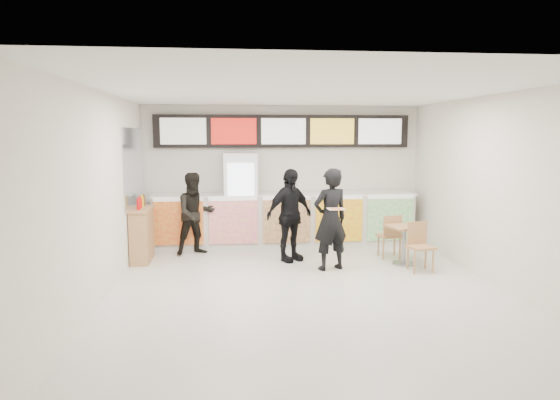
{
  "coord_description": "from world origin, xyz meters",
  "views": [
    {
      "loc": [
        -1.16,
        -7.36,
        2.36
      ],
      "look_at": [
        -0.29,
        1.2,
        1.24
      ],
      "focal_mm": 32.0,
      "sensor_mm": 36.0,
      "label": 1
    }
  ],
  "objects": [
    {
      "name": "cafe_table",
      "position": [
        2.02,
        1.35,
        0.5
      ],
      "size": [
        0.7,
        1.51,
        0.85
      ],
      "rotation": [
        0.0,
        0.0,
        0.21
      ],
      "color": "tan",
      "rests_on": "floor"
    },
    {
      "name": "condiment_ledge",
      "position": [
        -2.82,
        2.07,
        0.52
      ],
      "size": [
        0.37,
        0.91,
        1.21
      ],
      "color": "tan",
      "rests_on": "floor"
    },
    {
      "name": "mirror_panel",
      "position": [
        -2.99,
        2.45,
        1.75
      ],
      "size": [
        0.01,
        2.0,
        1.5
      ],
      "primitive_type": "cube",
      "color": "#B2B7BF",
      "rests_on": "wall_left"
    },
    {
      "name": "pizza_slice",
      "position": [
        0.59,
        0.68,
        1.16
      ],
      "size": [
        0.36,
        0.36,
        0.02
      ],
      "color": "beige",
      "rests_on": "customer_main"
    },
    {
      "name": "menu_board",
      "position": [
        0.0,
        3.41,
        2.45
      ],
      "size": [
        5.5,
        0.14,
        0.7
      ],
      "color": "black",
      "rests_on": "wall_back"
    },
    {
      "name": "service_counter",
      "position": [
        0.0,
        3.09,
        0.57
      ],
      "size": [
        5.56,
        0.77,
        1.14
      ],
      "color": "silver",
      "rests_on": "floor"
    },
    {
      "name": "drinks_fridge",
      "position": [
        -0.93,
        3.11,
        1.0
      ],
      "size": [
        0.7,
        0.67,
        2.0
      ],
      "color": "white",
      "rests_on": "floor"
    },
    {
      "name": "customer_main",
      "position": [
        0.59,
        1.13,
        0.9
      ],
      "size": [
        0.76,
        0.62,
        1.8
      ],
      "primitive_type": "imported",
      "rotation": [
        0.0,
        0.0,
        3.48
      ],
      "color": "black",
      "rests_on": "floor"
    },
    {
      "name": "customer_left",
      "position": [
        -1.85,
        2.55,
        0.82
      ],
      "size": [
        0.97,
        0.87,
        1.63
      ],
      "primitive_type": "imported",
      "rotation": [
        0.0,
        0.0,
        0.38
      ],
      "color": "black",
      "rests_on": "floor"
    },
    {
      "name": "wall_right",
      "position": [
        3.0,
        0.0,
        1.5
      ],
      "size": [
        0.0,
        7.0,
        7.0
      ],
      "primitive_type": "plane",
      "rotation": [
        1.57,
        0.0,
        -1.57
      ],
      "color": "silver",
      "rests_on": "floor"
    },
    {
      "name": "customer_mid",
      "position": [
        -0.05,
        1.82,
        0.87
      ],
      "size": [
        1.1,
        0.9,
        1.75
      ],
      "primitive_type": "imported",
      "rotation": [
        0.0,
        0.0,
        0.55
      ],
      "color": "black",
      "rests_on": "floor"
    },
    {
      "name": "wall_left",
      "position": [
        -3.0,
        0.0,
        1.5
      ],
      "size": [
        0.0,
        7.0,
        7.0
      ],
      "primitive_type": "plane",
      "rotation": [
        1.57,
        0.0,
        1.57
      ],
      "color": "silver",
      "rests_on": "floor"
    },
    {
      "name": "floor",
      "position": [
        0.0,
        0.0,
        0.0
      ],
      "size": [
        7.0,
        7.0,
        0.0
      ],
      "primitive_type": "plane",
      "color": "beige",
      "rests_on": "ground"
    },
    {
      "name": "wall_back",
      "position": [
        0.0,
        3.5,
        1.5
      ],
      "size": [
        6.0,
        0.0,
        6.0
      ],
      "primitive_type": "plane",
      "rotation": [
        1.57,
        0.0,
        0.0
      ],
      "color": "silver",
      "rests_on": "floor"
    },
    {
      "name": "ceiling",
      "position": [
        0.0,
        0.0,
        3.0
      ],
      "size": [
        7.0,
        7.0,
        0.0
      ],
      "primitive_type": "plane",
      "rotation": [
        3.14,
        0.0,
        0.0
      ],
      "color": "white",
      "rests_on": "wall_back"
    }
  ]
}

